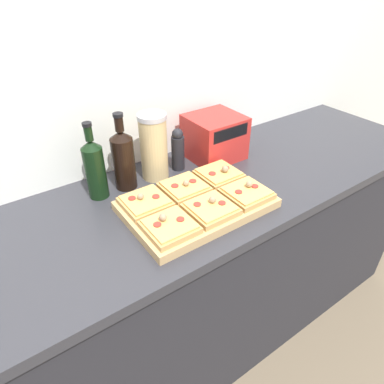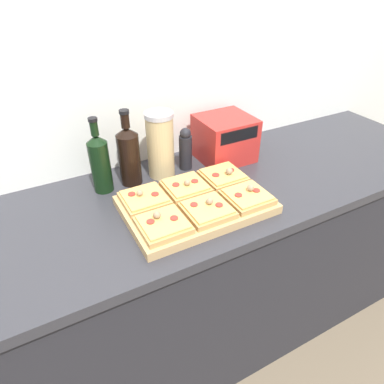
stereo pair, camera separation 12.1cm
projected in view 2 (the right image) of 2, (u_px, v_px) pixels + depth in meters
wall_back at (130, 86)px, 1.35m from camera, size 6.00×0.06×2.50m
kitchen_counter at (174, 283)px, 1.53m from camera, size 2.63×0.67×0.93m
cutting_board at (196, 205)px, 1.21m from camera, size 0.50×0.34×0.03m
pizza_slice_back_left at (144, 199)px, 1.19m from camera, size 0.15×0.15×0.05m
pizza_slice_back_center at (186, 187)px, 1.25m from camera, size 0.15×0.15×0.05m
pizza_slice_back_right at (223, 176)px, 1.32m from camera, size 0.15×0.15×0.05m
pizza_slice_front_left at (163, 224)px, 1.08m from camera, size 0.15×0.15×0.05m
pizza_slice_front_center at (208, 210)px, 1.14m from camera, size 0.15×0.15×0.05m
pizza_slice_front_right at (247, 196)px, 1.20m from camera, size 0.15×0.15×0.05m
olive_oil_bottle at (100, 162)px, 1.26m from camera, size 0.07×0.07×0.29m
wine_bottle at (129, 155)px, 1.30m from camera, size 0.08×0.08×0.30m
grain_jar_tall at (160, 145)px, 1.34m from camera, size 0.11×0.11×0.27m
pepper_mill at (186, 149)px, 1.41m from camera, size 0.05×0.05×0.18m
toaster_oven at (225, 138)px, 1.48m from camera, size 0.25×0.21×0.19m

